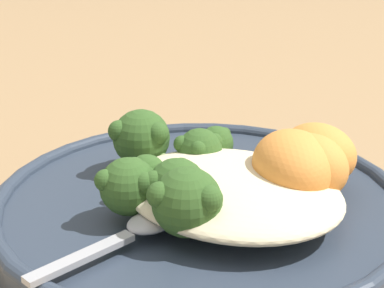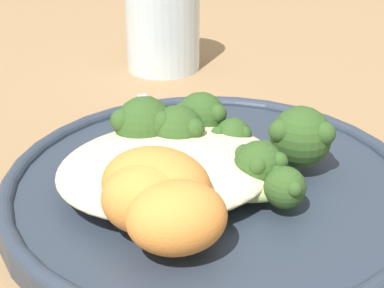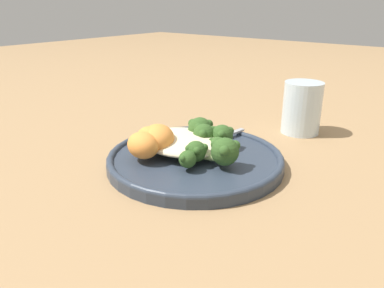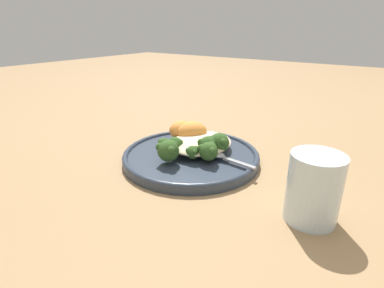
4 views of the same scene
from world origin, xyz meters
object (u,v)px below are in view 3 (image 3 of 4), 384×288
at_px(broccoli_stalk_0, 184,156).
at_px(sweet_potato_chunk_0, 143,145).
at_px(broccoli_stalk_2, 219,151).
at_px(broccoli_stalk_3, 204,146).
at_px(broccoli_stalk_5, 200,137).
at_px(spoon, 217,138).
at_px(quinoa_mound, 183,142).
at_px(broccoli_stalk_4, 211,138).
at_px(sweet_potato_chunk_1, 158,138).
at_px(broccoli_stalk_6, 196,132).
at_px(broccoli_stalk_1, 193,151).
at_px(water_glass, 302,108).
at_px(sweet_potato_chunk_2, 150,140).
at_px(plate, 195,159).

bearing_deg(broccoli_stalk_0, sweet_potato_chunk_0, -127.05).
xyz_separation_m(broccoli_stalk_2, broccoli_stalk_3, (-0.05, 0.02, -0.01)).
xyz_separation_m(broccoli_stalk_0, broccoli_stalk_5, (-0.03, 0.07, 0.01)).
xyz_separation_m(broccoli_stalk_0, sweet_potato_chunk_0, (-0.07, -0.02, 0.01)).
bearing_deg(spoon, sweet_potato_chunk_0, 168.02).
xyz_separation_m(quinoa_mound, broccoli_stalk_3, (0.04, 0.01, -0.00)).
xyz_separation_m(broccoli_stalk_2, broccoli_stalk_4, (-0.05, 0.05, -0.00)).
bearing_deg(broccoli_stalk_0, sweet_potato_chunk_1, -155.98).
bearing_deg(broccoli_stalk_6, quinoa_mound, -178.43).
bearing_deg(quinoa_mound, broccoli_stalk_4, 43.50).
height_order(broccoli_stalk_1, broccoli_stalk_3, broccoli_stalk_1).
bearing_deg(water_glass, broccoli_stalk_4, -105.00).
xyz_separation_m(sweet_potato_chunk_0, spoon, (0.05, 0.14, -0.02)).
height_order(quinoa_mound, broccoli_stalk_0, broccoli_stalk_0).
relative_size(sweet_potato_chunk_1, water_glass, 0.65).
relative_size(sweet_potato_chunk_0, spoon, 0.54).
height_order(sweet_potato_chunk_0, sweet_potato_chunk_2, sweet_potato_chunk_2).
bearing_deg(quinoa_mound, broccoli_stalk_5, 55.70).
height_order(broccoli_stalk_0, spoon, broccoli_stalk_0).
height_order(broccoli_stalk_3, sweet_potato_chunk_1, sweet_potato_chunk_1).
height_order(broccoli_stalk_0, broccoli_stalk_3, same).
distance_m(broccoli_stalk_4, broccoli_stalk_6, 0.04).
relative_size(broccoli_stalk_1, water_glass, 0.77).
bearing_deg(broccoli_stalk_3, water_glass, 43.61).
bearing_deg(broccoli_stalk_5, broccoli_stalk_6, 79.86).
xyz_separation_m(broccoli_stalk_0, broccoli_stalk_4, (-0.01, 0.08, 0.00)).
xyz_separation_m(broccoli_stalk_4, spoon, (-0.01, 0.03, -0.01)).
height_order(broccoli_stalk_2, sweet_potato_chunk_0, same).
relative_size(broccoli_stalk_4, sweet_potato_chunk_1, 1.69).
bearing_deg(broccoli_stalk_6, sweet_potato_chunk_1, 164.12).
bearing_deg(sweet_potato_chunk_0, broccoli_stalk_6, 78.22).
xyz_separation_m(broccoli_stalk_5, sweet_potato_chunk_1, (-0.04, -0.06, 0.01)).
height_order(quinoa_mound, broccoli_stalk_3, broccoli_stalk_3).
bearing_deg(broccoli_stalk_5, broccoli_stalk_3, -106.18).
height_order(broccoli_stalk_2, sweet_potato_chunk_1, sweet_potato_chunk_1).
height_order(plate, broccoli_stalk_5, broccoli_stalk_5).
bearing_deg(broccoli_stalk_0, broccoli_stalk_1, 115.32).
xyz_separation_m(broccoli_stalk_1, sweet_potato_chunk_0, (-0.07, -0.04, 0.01)).
distance_m(broccoli_stalk_0, sweet_potato_chunk_0, 0.07).
distance_m(broccoli_stalk_1, broccoli_stalk_2, 0.04).
relative_size(broccoli_stalk_1, sweet_potato_chunk_1, 1.20).
bearing_deg(plate, broccoli_stalk_5, 113.91).
bearing_deg(spoon, broccoli_stalk_3, -158.24).
distance_m(broccoli_stalk_3, spoon, 0.06).
bearing_deg(sweet_potato_chunk_1, plate, 32.62).
distance_m(broccoli_stalk_3, broccoli_stalk_6, 0.05).
distance_m(broccoli_stalk_6, water_glass, 0.25).
height_order(broccoli_stalk_0, sweet_potato_chunk_0, sweet_potato_chunk_0).
distance_m(broccoli_stalk_1, spoon, 0.10).
height_order(broccoli_stalk_2, broccoli_stalk_6, same).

